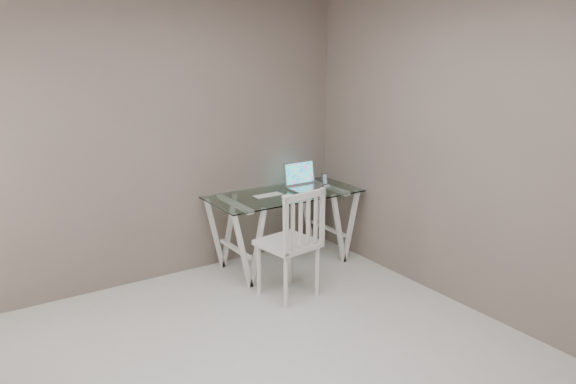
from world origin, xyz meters
The scene contains 7 objects.
room centered at (-0.06, 0.02, 1.72)m, with size 4.50×4.52×2.71m.
desk centered at (1.20, 1.85, 0.38)m, with size 1.50×0.70×0.75m.
chair centered at (0.86, 1.16, 0.55)m, with size 0.51×0.51×0.99m.
laptop centered at (1.49, 1.92, 0.81)m, with size 0.37×0.30×0.26m.
keyboard centered at (1.02, 1.86, 0.75)m, with size 0.30×0.13×0.01m, color silver.
mouse centered at (1.13, 1.69, 0.76)m, with size 0.11×0.07×0.04m, color white.
phone_dock centered at (1.70, 1.85, 0.78)m, with size 0.07×0.07×0.13m.
Camera 1 is at (-1.68, -2.60, 2.20)m, focal length 35.00 mm.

